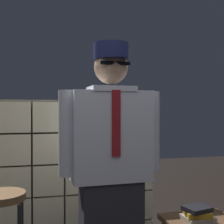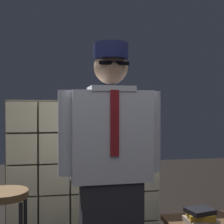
{
  "view_description": "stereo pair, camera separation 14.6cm",
  "coord_description": "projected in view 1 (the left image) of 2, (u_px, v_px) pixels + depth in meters",
  "views": [
    {
      "loc": [
        -0.37,
        -1.54,
        1.34
      ],
      "look_at": [
        0.12,
        0.48,
        1.31
      ],
      "focal_mm": 49.06,
      "sensor_mm": 36.0,
      "label": 1
    },
    {
      "loc": [
        -0.23,
        -1.57,
        1.34
      ],
      "look_at": [
        0.12,
        0.48,
        1.31
      ],
      "focal_mm": 49.06,
      "sensor_mm": 36.0,
      "label": 2
    }
  ],
  "objects": [
    {
      "name": "glass_block_wall",
      "position": [
        80.0,
        178.0,
        2.81
      ],
      "size": [
        1.44,
        0.1,
        1.44
      ],
      "color": "beige",
      "rests_on": "ground"
    },
    {
      "name": "standing_person",
      "position": [
        111.0,
        170.0,
        2.06
      ],
      "size": [
        0.71,
        0.3,
        1.78
      ],
      "rotation": [
        0.0,
        0.0,
        0.04
      ],
      "color": "#28282D",
      "rests_on": "ground"
    },
    {
      "name": "book_stack",
      "position": [
        198.0,
        214.0,
        2.22
      ],
      "size": [
        0.22,
        0.19,
        0.11
      ],
      "color": "gray",
      "rests_on": "side_table"
    },
    {
      "name": "bar_stool",
      "position": [
        1.0,
        221.0,
        2.11
      ],
      "size": [
        0.34,
        0.34,
        0.76
      ],
      "color": "brown",
      "rests_on": "ground"
    }
  ]
}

